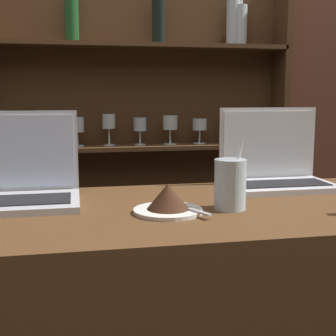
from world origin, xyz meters
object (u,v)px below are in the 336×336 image
(laptop_far, at_px, (275,169))
(cake_plate, at_px, (168,201))
(laptop_near, at_px, (22,183))
(water_glass, at_px, (230,184))

(laptop_far, relative_size, cake_plate, 1.87)
(cake_plate, bearing_deg, laptop_far, 33.59)
(laptop_near, bearing_deg, water_glass, -18.83)
(laptop_near, height_order, laptop_far, laptop_far)
(water_glass, bearing_deg, laptop_near, 161.17)
(cake_plate, height_order, water_glass, water_glass)
(laptop_near, height_order, water_glass, laptop_near)
(cake_plate, distance_m, water_glass, 0.17)
(cake_plate, bearing_deg, laptop_near, 152.93)
(cake_plate, xyz_separation_m, water_glass, (0.16, 0.01, 0.03))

